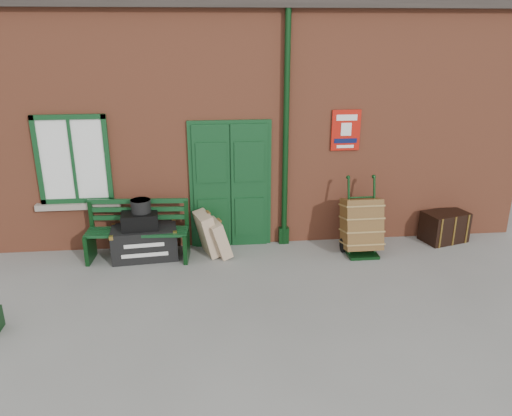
{
  "coord_description": "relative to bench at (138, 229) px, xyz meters",
  "views": [
    {
      "loc": [
        -0.7,
        -6.84,
        3.7
      ],
      "look_at": [
        0.06,
        0.6,
        1.0
      ],
      "focal_mm": 35.0,
      "sensor_mm": 36.0,
      "label": 1
    }
  ],
  "objects": [
    {
      "name": "suitcase_back",
      "position": [
        1.16,
        0.02,
        -0.14
      ],
      "size": [
        0.52,
        0.62,
        0.77
      ],
      "primitive_type": "cube",
      "rotation": [
        0.0,
        -0.23,
        0.31
      ],
      "color": "tan",
      "rests_on": "ground"
    },
    {
      "name": "porter_trolley",
      "position": [
        3.8,
        -0.17,
        -0.02
      ],
      "size": [
        0.64,
        0.69,
        1.31
      ],
      "rotation": [
        0.0,
        0.0,
        0.0
      ],
      "color": "black",
      "rests_on": "ground"
    },
    {
      "name": "suitcase_front",
      "position": [
        1.34,
        -0.08,
        -0.19
      ],
      "size": [
        0.5,
        0.57,
        0.66
      ],
      "primitive_type": "cube",
      "rotation": [
        0.0,
        -0.3,
        0.31
      ],
      "color": "tan",
      "rests_on": "ground"
    },
    {
      "name": "strongbox",
      "position": [
        0.04,
        0.0,
        0.15
      ],
      "size": [
        0.63,
        0.49,
        0.27
      ],
      "primitive_type": "cube",
      "rotation": [
        0.0,
        0.0,
        0.09
      ],
      "color": "black",
      "rests_on": "houdini_trunk"
    },
    {
      "name": "station_building",
      "position": [
        1.88,
        2.41,
        1.64
      ],
      "size": [
        10.3,
        4.3,
        4.36
      ],
      "color": "#A04F33",
      "rests_on": "ground"
    },
    {
      "name": "houdini_trunk",
      "position": [
        0.09,
        0.0,
        -0.25
      ],
      "size": [
        1.13,
        0.69,
        0.54
      ],
      "primitive_type": "cube",
      "rotation": [
        0.0,
        0.0,
        0.09
      ],
      "color": "black",
      "rests_on": "ground"
    },
    {
      "name": "dark_trunk",
      "position": [
        5.49,
        0.17,
        -0.25
      ],
      "size": [
        0.87,
        0.69,
        0.55
      ],
      "primitive_type": "cube",
      "rotation": [
        0.0,
        0.0,
        0.28
      ],
      "color": "black",
      "rests_on": "ground"
    },
    {
      "name": "bench",
      "position": [
        0.0,
        0.0,
        0.0
      ],
      "size": [
        1.71,
        0.63,
        1.04
      ],
      "rotation": [
        0.0,
        0.0,
        -0.07
      ],
      "color": "#103C1B",
      "rests_on": "ground"
    },
    {
      "name": "ground",
      "position": [
        1.89,
        -1.08,
        -0.52
      ],
      "size": [
        80.0,
        80.0,
        0.0
      ],
      "primitive_type": "plane",
      "color": "gray",
      "rests_on": "ground"
    },
    {
      "name": "hatbox",
      "position": [
        0.07,
        0.03,
        0.4
      ],
      "size": [
        0.35,
        0.35,
        0.22
      ],
      "primitive_type": "cylinder",
      "rotation": [
        0.0,
        0.0,
        0.09
      ],
      "color": "black",
      "rests_on": "strongbox"
    }
  ]
}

